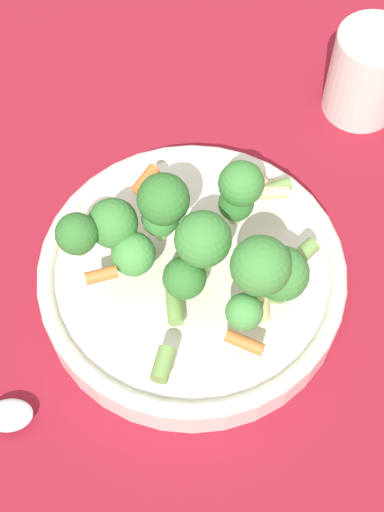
% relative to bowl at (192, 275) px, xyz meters
% --- Properties ---
extents(ground_plane, '(3.00, 3.00, 0.00)m').
position_rel_bowl_xyz_m(ground_plane, '(0.00, 0.00, -0.02)').
color(ground_plane, maroon).
extents(bowl, '(0.25, 0.25, 0.04)m').
position_rel_bowl_xyz_m(bowl, '(0.00, 0.00, 0.00)').
color(bowl, silver).
rests_on(bowl, ground_plane).
extents(pasta_salad, '(0.19, 0.17, 0.08)m').
position_rel_bowl_xyz_m(pasta_salad, '(-0.00, 0.01, 0.06)').
color(pasta_salad, '#8CB766').
rests_on(pasta_salad, bowl).
extents(cup, '(0.07, 0.07, 0.09)m').
position_rel_bowl_xyz_m(cup, '(-0.26, -0.03, 0.03)').
color(cup, silver).
rests_on(cup, ground_plane).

